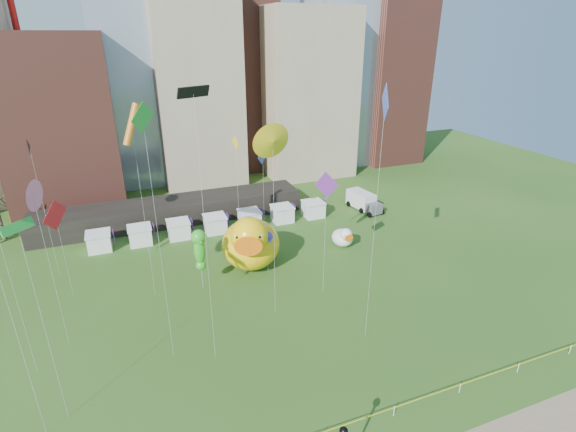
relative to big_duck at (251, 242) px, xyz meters
name	(u,v)px	position (x,y,z in m)	size (l,w,h in m)	color
skyline	(182,59)	(-0.48, 36.47, 18.14)	(101.00, 23.00, 68.00)	brown
pavilion	(172,211)	(-6.73, 17.41, -1.70)	(38.00, 6.00, 3.20)	black
vendor_tents	(215,224)	(-1.71, 11.41, -2.19)	(33.24, 2.80, 2.40)	white
big_duck	(251,242)	(0.00, 0.00, 0.00)	(9.08, 10.25, 7.19)	yellow
small_duck	(343,237)	(12.72, 0.92, -2.00)	(2.86, 3.74, 2.82)	white
seahorse_green	(200,247)	(-6.29, -2.68, 1.87)	(1.74, 2.10, 7.12)	silver
seahorse_purple	(268,243)	(1.54, -1.68, 0.37)	(1.32, 1.60, 5.16)	silver
box_truck	(363,201)	(21.71, 11.08, -1.91)	(3.25, 6.64, 2.71)	silver
kite_0	(55,216)	(-19.41, 1.29, 5.84)	(2.04, 2.33, 10.75)	silver
kite_2	(29,147)	(-21.06, 6.13, 11.81)	(0.53, 1.63, 15.98)	silver
kite_3	(144,129)	(-10.76, -12.14, 16.35)	(1.65, 1.29, 21.47)	silver
kite_4	(273,141)	(-0.47, -9.57, 14.03)	(2.76, 1.63, 18.80)	silver
kite_5	(263,157)	(3.84, 6.46, 8.19)	(1.78, 1.55, 12.87)	silver
kite_6	(131,125)	(-11.26, -1.81, 14.74)	(2.19, 1.79, 19.96)	silver
kite_7	(327,186)	(5.62, -7.86, 8.67)	(2.72, 0.29, 13.50)	silver
kite_9	(33,196)	(-19.25, -7.39, 10.95)	(0.72, 2.34, 15.43)	silver
kite_10	(194,96)	(-7.45, -13.70, 18.56)	(2.37, 1.36, 22.51)	silver
kite_11	(18,230)	(-18.79, -16.05, 11.72)	(1.67, 1.60, 15.52)	silver
kite_12	(236,150)	(-1.10, 0.48, 10.98)	(0.29, 1.57, 15.78)	silver
kite_13	(385,109)	(5.99, -16.03, 17.26)	(1.08, 2.50, 22.41)	silver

